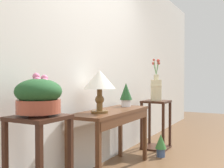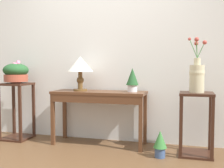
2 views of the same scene
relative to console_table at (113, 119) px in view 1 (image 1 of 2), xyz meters
The scene contains 8 objects.
back_wall_with_art 0.84m from the console_table, 88.72° to the left, with size 9.00×0.10×2.80m.
console_table is the anchor object (origin of this frame).
table_lamp 0.51m from the console_table, behind, with size 0.35×0.35×0.46m.
potted_plant_on_console 0.52m from the console_table, ahead, with size 0.16×0.16×0.31m.
planter_bowl_wide_left 1.29m from the console_table, behind, with size 0.36×0.36×0.33m.
pedestal_stand_right 1.27m from the console_table, ahead, with size 0.39×0.39×0.75m.
flower_vase_tall_right 1.28m from the console_table, ahead, with size 0.21×0.18×0.64m.
potted_plant_floor 1.00m from the console_table, 19.32° to the right, with size 0.16×0.16×0.32m.
Camera 1 is at (-2.80, -0.32, 1.11)m, focal length 43.81 mm.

